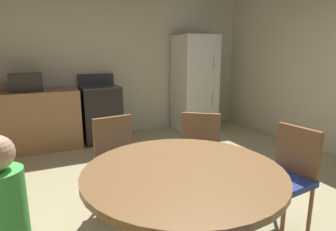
{
  "coord_description": "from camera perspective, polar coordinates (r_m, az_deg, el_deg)",
  "views": [
    {
      "loc": [
        -1.16,
        -2.01,
        1.45
      ],
      "look_at": [
        0.08,
        0.64,
        0.79
      ],
      "focal_mm": 29.99,
      "sensor_mm": 36.0,
      "label": 1
    }
  ],
  "objects": [
    {
      "name": "chair_northeast",
      "position": [
        2.77,
        6.39,
        -7.48
      ],
      "size": [
        0.56,
        0.56,
        0.87
      ],
      "rotation": [
        0.0,
        0.0,
        4.07
      ],
      "color": "olive",
      "rests_on": "ground"
    },
    {
      "name": "microwave",
      "position": [
        4.61,
        -26.87,
        6.06
      ],
      "size": [
        0.44,
        0.32,
        0.26
      ],
      "primitive_type": "cube",
      "color": "#2D2B28",
      "rests_on": "kitchen_counter"
    },
    {
      "name": "refrigerator",
      "position": [
        5.29,
        5.4,
        6.41
      ],
      "size": [
        0.68,
        0.68,
        1.76
      ],
      "color": "white",
      "rests_on": "ground"
    },
    {
      "name": "chair_east",
      "position": [
        2.51,
        22.98,
        -10.65
      ],
      "size": [
        0.44,
        0.44,
        0.87
      ],
      "rotation": [
        0.0,
        0.0,
        3.25
      ],
      "color": "olive",
      "rests_on": "ground"
    },
    {
      "name": "chair_north",
      "position": [
        2.67,
        -9.99,
        -8.45
      ],
      "size": [
        0.45,
        0.45,
        0.87
      ],
      "rotation": [
        0.0,
        0.0,
        4.85
      ],
      "color": "olive",
      "rests_on": "ground"
    },
    {
      "name": "wall_back",
      "position": [
        5.12,
        -12.17,
        11.25
      ],
      "size": [
        5.57,
        0.12,
        2.7
      ],
      "primitive_type": "cube",
      "color": "beige",
      "rests_on": "ground"
    },
    {
      "name": "dining_table",
      "position": [
        1.81,
        3.07,
        -15.33
      ],
      "size": [
        1.23,
        1.23,
        0.76
      ],
      "color": "olive",
      "rests_on": "ground"
    },
    {
      "name": "kitchen_counter",
      "position": [
        4.71,
        -29.04,
        -1.23
      ],
      "size": [
        1.89,
        0.6,
        0.9
      ],
      "primitive_type": "cube",
      "color": "#9E754C",
      "rests_on": "ground"
    },
    {
      "name": "oven_range",
      "position": [
        4.78,
        -13.47,
        0.43
      ],
      "size": [
        0.6,
        0.6,
        1.1
      ],
      "color": "black",
      "rests_on": "ground"
    },
    {
      "name": "ground_plane",
      "position": [
        2.74,
        4.4,
        -19.44
      ],
      "size": [
        14.0,
        14.0,
        0.0
      ],
      "primitive_type": "plane",
      "color": "tan"
    }
  ]
}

